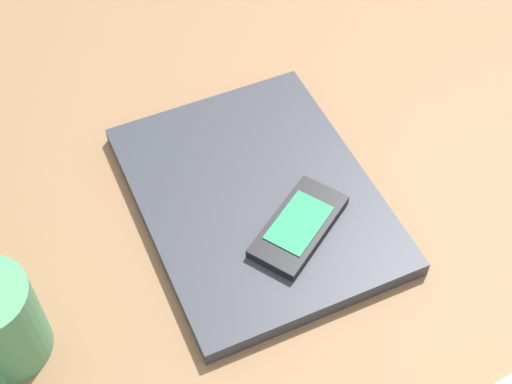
{
  "coord_description": "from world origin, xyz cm",
  "views": [
    {
      "loc": [
        46.05,
        -9.04,
        67.81
      ],
      "look_at": [
        -2.78,
        -2.17,
        5.0
      ],
      "focal_mm": 51.62,
      "sensor_mm": 36.0,
      "label": 1
    }
  ],
  "objects": [
    {
      "name": "laptop_closed",
      "position": [
        -2.78,
        -2.17,
        3.96
      ],
      "size": [
        36.97,
        32.28,
        1.92
      ],
      "primitive_type": "cube",
      "rotation": [
        0.0,
        0.0,
        0.28
      ],
      "color": "#33353D",
      "rests_on": "desk_surface"
    },
    {
      "name": "cell_phone_on_laptop",
      "position": [
        2.69,
        1.55,
        5.51
      ],
      "size": [
        12.58,
        11.86,
        1.26
      ],
      "color": "black",
      "rests_on": "laptop_closed"
    },
    {
      "name": "desk_surface",
      "position": [
        0.0,
        0.0,
        1.5
      ],
      "size": [
        120.0,
        80.0,
        3.0
      ],
      "primitive_type": "cube",
      "color": "olive",
      "rests_on": "ground"
    }
  ]
}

